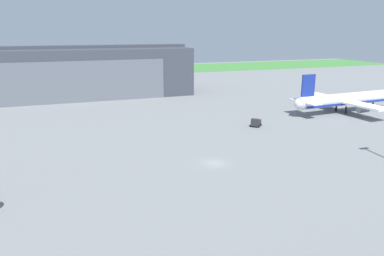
{
  "coord_description": "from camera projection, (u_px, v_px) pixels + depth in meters",
  "views": [
    {
      "loc": [
        -28.69,
        -64.53,
        25.85
      ],
      "look_at": [
        -0.23,
        12.15,
        4.31
      ],
      "focal_mm": 34.88,
      "sensor_mm": 36.0,
      "label": 1
    }
  ],
  "objects": [
    {
      "name": "airliner_far_right",
      "position": [
        345.0,
        100.0,
        120.01
      ],
      "size": [
        40.51,
        31.97,
        12.96
      ],
      "color": "white",
      "rests_on": "ground_plane"
    },
    {
      "name": "pushback_tractor",
      "position": [
        256.0,
        122.0,
        102.91
      ],
      "size": [
        3.94,
        3.96,
        2.35
      ],
      "color": "#28282D",
      "rests_on": "ground_plane"
    },
    {
      "name": "ground_plane",
      "position": [
        214.0,
        163.0,
        74.74
      ],
      "size": [
        440.0,
        440.0,
        0.0
      ],
      "primitive_type": "plane",
      "color": "slate"
    },
    {
      "name": "grass_field_strip",
      "position": [
        100.0,
        71.0,
        240.81
      ],
      "size": [
        440.0,
        56.0,
        0.08
      ],
      "primitive_type": "cube",
      "color": "#40823A",
      "rests_on": "ground_plane"
    },
    {
      "name": "maintenance_hangar",
      "position": [
        52.0,
        73.0,
        144.62
      ],
      "size": [
        107.46,
        28.69,
        20.09
      ],
      "color": "#383D47",
      "rests_on": "ground_plane"
    }
  ]
}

